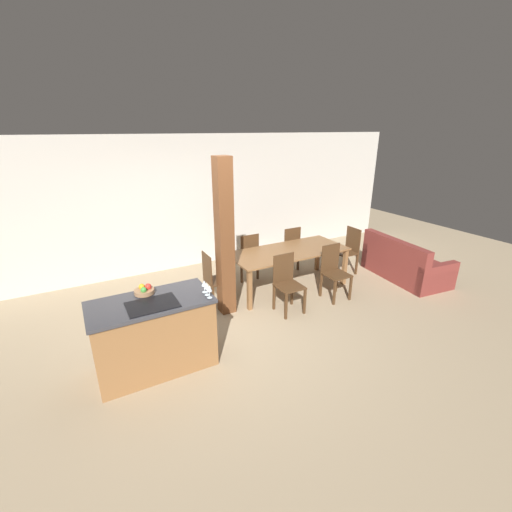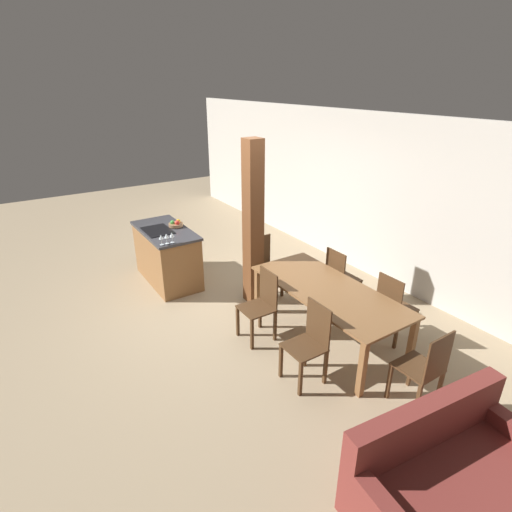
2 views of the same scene
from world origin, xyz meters
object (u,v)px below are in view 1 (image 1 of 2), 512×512
(dining_table, at_px, (288,255))
(dining_chair_near_left, at_px, (287,282))
(kitchen_island, at_px, (154,334))
(dining_chair_head_end, at_px, (214,279))
(couch, at_px, (404,265))
(dining_chair_far_right, at_px, (289,248))
(wine_glass_middle, at_px, (207,286))
(fruit_bowl, at_px, (144,290))
(wine_glass_far, at_px, (204,284))
(timber_post, at_px, (225,239))
(dining_chair_foot_end, at_px, (348,250))
(wine_glass_near, at_px, (209,289))
(dining_chair_far_left, at_px, (247,256))
(dining_chair_near_right, at_px, (334,271))

(dining_table, distance_m, dining_chair_near_left, 0.86)
(kitchen_island, relative_size, dining_chair_head_end, 1.50)
(dining_table, bearing_deg, dining_chair_near_left, -124.97)
(dining_chair_near_left, xyz_separation_m, couch, (2.75, -0.05, -0.22))
(kitchen_island, relative_size, dining_chair_far_right, 1.50)
(wine_glass_middle, bearing_deg, dining_table, 32.55)
(fruit_bowl, relative_size, dining_table, 0.11)
(wine_glass_far, bearing_deg, timber_post, 54.09)
(couch, bearing_deg, dining_chair_far_right, 57.52)
(dining_chair_head_end, height_order, dining_chair_foot_end, same)
(wine_glass_near, xyz_separation_m, dining_chair_foot_end, (3.51, 1.40, -0.56))
(wine_glass_middle, xyz_separation_m, dining_chair_foot_end, (3.51, 1.32, -0.56))
(fruit_bowl, height_order, wine_glass_near, wine_glass_near)
(dining_chair_far_right, distance_m, dining_chair_head_end, 2.06)
(wine_glass_near, distance_m, dining_table, 2.52)
(dining_table, distance_m, dining_chair_far_right, 0.86)
(dining_chair_near_left, bearing_deg, fruit_bowl, -174.46)
(dining_chair_far_left, bearing_deg, dining_chair_near_right, 124.97)
(wine_glass_near, bearing_deg, dining_chair_near_left, 24.09)
(kitchen_island, xyz_separation_m, dining_chair_far_left, (2.21, 1.81, 0.03))
(dining_chair_near_right, distance_m, timber_post, 2.03)
(wine_glass_middle, bearing_deg, fruit_bowl, 147.72)
(wine_glass_near, bearing_deg, wine_glass_middle, 90.00)
(dining_table, distance_m, dining_chair_head_end, 1.46)
(wine_glass_far, xyz_separation_m, dining_chair_near_left, (1.58, 0.54, -0.56))
(dining_chair_near_left, xyz_separation_m, timber_post, (-0.87, 0.43, 0.73))
(kitchen_island, xyz_separation_m, wine_glass_middle, (0.63, -0.20, 0.58))
(dining_chair_head_end, height_order, timber_post, timber_post)
(wine_glass_far, relative_size, dining_chair_near_left, 0.17)
(wine_glass_middle, distance_m, dining_chair_head_end, 1.55)
(dining_chair_near_left, relative_size, dining_chair_foot_end, 1.00)
(wine_glass_middle, distance_m, dining_chair_far_left, 2.61)
(dining_chair_foot_end, xyz_separation_m, couch, (0.81, -0.74, -0.22))
(wine_glass_far, relative_size, dining_chair_far_right, 0.17)
(timber_post, bearing_deg, wine_glass_far, -125.91)
(dining_chair_near_right, height_order, couch, dining_chair_near_right)
(dining_chair_near_right, bearing_deg, dining_table, 124.97)
(timber_post, bearing_deg, kitchen_island, -147.31)
(wine_glass_far, height_order, timber_post, timber_post)
(dining_chair_far_right, relative_size, couch, 0.55)
(kitchen_island, distance_m, dining_chair_near_left, 2.25)
(fruit_bowl, bearing_deg, dining_chair_near_right, 3.86)
(dining_chair_foot_end, bearing_deg, wine_glass_far, -70.66)
(dining_chair_near_left, distance_m, timber_post, 1.22)
(kitchen_island, height_order, dining_chair_near_right, dining_chair_near_right)
(fruit_bowl, bearing_deg, dining_chair_head_end, 35.93)
(dining_chair_head_end, bearing_deg, couch, -101.24)
(dining_table, bearing_deg, dining_chair_far_right, 55.03)
(couch, height_order, timber_post, timber_post)
(couch, xyz_separation_m, timber_post, (-3.62, 0.48, 0.95))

